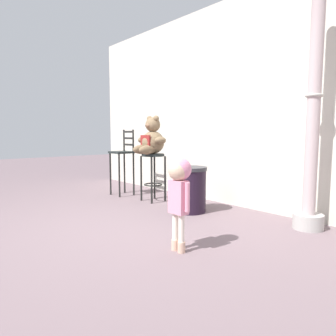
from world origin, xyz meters
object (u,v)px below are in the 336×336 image
at_px(trash_bin, 190,189).
at_px(lamppost, 312,140).
at_px(bar_stool_with_teddy, 153,168).
at_px(child_walking, 179,184).
at_px(bar_chair_empty, 123,157).
at_px(teddy_bear, 151,140).

bearing_deg(trash_bin, lamppost, 17.91).
bearing_deg(lamppost, bar_stool_with_teddy, -169.90).
xyz_separation_m(child_walking, trash_bin, (-1.02, 1.17, -0.33)).
xyz_separation_m(bar_stool_with_teddy, child_walking, (1.96, -1.22, 0.09)).
bearing_deg(trash_bin, bar_stool_with_teddy, 176.89).
bearing_deg(bar_chair_empty, lamppost, 9.15).
distance_m(teddy_bear, bar_chair_empty, 0.86).
relative_size(teddy_bear, trash_bin, 0.95).
height_order(bar_stool_with_teddy, lamppost, lamppost).
bearing_deg(bar_chair_empty, child_walking, -22.43).
xyz_separation_m(teddy_bear, trash_bin, (0.94, -0.02, -0.70)).
height_order(child_walking, lamppost, lamppost).
xyz_separation_m(lamppost, bar_chair_empty, (-3.23, -0.52, -0.37)).
bearing_deg(bar_stool_with_teddy, bar_chair_empty, -173.83).
xyz_separation_m(trash_bin, bar_chair_empty, (-1.73, -0.03, 0.36)).
bearing_deg(teddy_bear, child_walking, -31.28).
bearing_deg(teddy_bear, lamppost, 10.77).
height_order(bar_stool_with_teddy, teddy_bear, teddy_bear).
bearing_deg(bar_stool_with_teddy, trash_bin, -3.11).
relative_size(trash_bin, bar_chair_empty, 0.55).
height_order(child_walking, trash_bin, child_walking).
distance_m(bar_stool_with_teddy, teddy_bear, 0.47).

